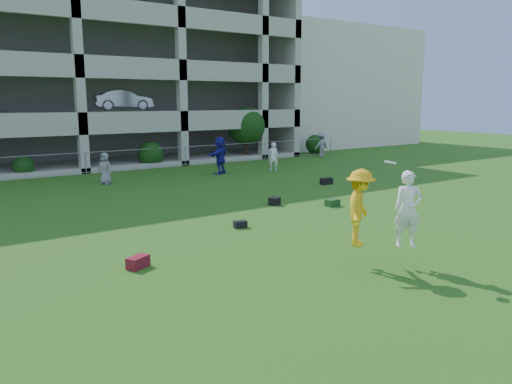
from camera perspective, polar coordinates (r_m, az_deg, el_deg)
ground at (r=11.97m, az=7.75°, el=-8.83°), size 100.00×100.00×0.00m
stucco_building at (r=47.54m, az=5.60°, el=11.68°), size 16.00×14.00×10.00m
bystander_c at (r=24.66m, az=-16.89°, el=2.59°), size 0.82×0.88×1.51m
bystander_d at (r=27.05m, az=-4.12°, el=4.21°), size 1.91×1.48×2.02m
bystander_e at (r=28.10m, az=1.98°, el=4.05°), size 0.70×0.62×1.61m
bystander_f at (r=35.35m, az=7.45°, el=5.36°), size 1.13×0.68×1.71m
bag_red_a at (r=12.31m, az=-13.33°, el=-7.80°), size 0.63×0.52×0.28m
bag_black_b at (r=15.65m, az=-1.82°, el=-3.70°), size 0.45×0.34×0.22m
bag_green_c at (r=19.02m, az=8.73°, el=-1.21°), size 0.51×0.36×0.26m
crate_d at (r=19.00m, az=2.13°, el=-1.05°), size 0.45×0.45×0.30m
bag_black_e at (r=23.91m, az=8.05°, el=1.24°), size 0.60×0.30×0.30m
frisbee_contest at (r=12.07m, az=13.14°, el=-1.81°), size 2.00×1.64×2.08m
parking_garage at (r=36.86m, az=-23.26°, el=12.86°), size 30.00×14.00×12.00m
fence at (r=28.55m, az=-18.89°, el=3.20°), size 36.06×0.06×1.20m
shrub_row at (r=30.67m, az=-11.06°, el=5.72°), size 34.38×2.52×3.50m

